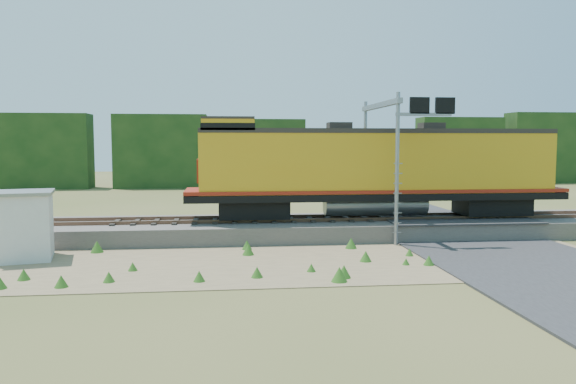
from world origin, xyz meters
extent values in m
plane|color=#475123|center=(0.00, 0.00, 0.00)|extent=(140.00, 140.00, 0.00)
cube|color=slate|center=(0.00, 6.00, 0.40)|extent=(70.00, 5.00, 0.80)
cube|color=brown|center=(0.00, 5.28, 0.88)|extent=(70.00, 0.10, 0.16)
cube|color=brown|center=(0.00, 6.72, 0.88)|extent=(70.00, 0.10, 0.16)
cube|color=#8C7754|center=(-2.00, 0.50, 0.01)|extent=(26.00, 8.00, 0.03)
cube|color=#38383A|center=(7.00, 6.00, 0.83)|extent=(7.00, 5.20, 0.06)
cube|color=#38383A|center=(7.00, 22.00, 0.04)|extent=(7.00, 24.00, 0.08)
cube|color=#163413|center=(0.00, 38.00, 3.25)|extent=(36.00, 3.00, 6.50)
cube|color=black|center=(-2.69, 6.00, 1.37)|extent=(3.25, 2.07, 0.81)
cube|color=black|center=(9.03, 6.00, 1.37)|extent=(3.25, 2.07, 0.81)
cube|color=black|center=(3.17, 6.00, 1.93)|extent=(18.04, 2.71, 0.32)
cylinder|color=gray|center=(3.17, 6.00, 1.50)|extent=(4.96, 1.08, 1.08)
cube|color=#C69217|center=(3.17, 6.00, 3.50)|extent=(16.69, 2.62, 2.80)
cube|color=maroon|center=(3.17, 6.00, 2.20)|extent=(18.04, 2.75, 0.16)
cube|color=#28231E|center=(3.17, 6.00, 5.00)|extent=(16.69, 2.66, 0.22)
cube|color=#C69217|center=(-3.87, 6.00, 5.21)|extent=(2.35, 2.62, 0.63)
cube|color=#28231E|center=(-3.87, 6.00, 5.56)|extent=(2.35, 2.66, 0.11)
cube|color=black|center=(-3.87, 6.00, 5.16)|extent=(2.39, 2.66, 0.32)
cube|color=maroon|center=(-5.22, 6.00, 3.18)|extent=(0.09, 1.80, 1.08)
cube|color=#28231E|center=(1.37, 6.00, 5.21)|extent=(1.08, 0.90, 0.41)
cube|color=#28231E|center=(5.88, 6.00, 5.21)|extent=(1.08, 0.90, 0.41)
cube|color=silver|center=(-11.65, 1.83, 1.26)|extent=(2.41, 2.41, 2.53)
cube|color=gray|center=(-11.65, 1.83, 2.58)|extent=(2.65, 2.65, 0.12)
cylinder|color=gray|center=(3.33, 3.20, 3.30)|extent=(0.17, 0.17, 6.61)
cylinder|color=gray|center=(3.33, 8.80, 3.30)|extent=(0.17, 0.17, 6.61)
cube|color=gray|center=(3.33, 6.00, 6.23)|extent=(0.24, 6.20, 0.24)
cube|color=gray|center=(4.47, 3.20, 5.66)|extent=(2.45, 0.14, 0.14)
cube|color=black|center=(4.28, 3.20, 6.04)|extent=(0.85, 0.14, 0.71)
cube|color=black|center=(5.41, 3.20, 6.04)|extent=(0.85, 0.14, 0.71)
camera|label=1|loc=(-3.97, -20.20, 4.44)|focal=35.00mm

